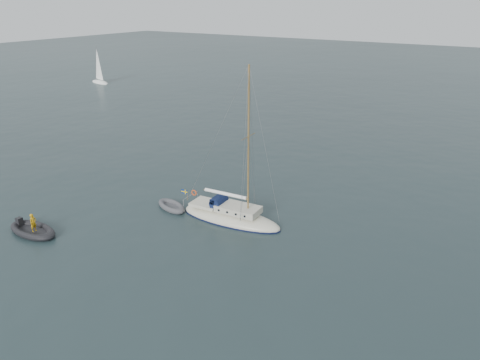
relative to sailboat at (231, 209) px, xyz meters
The scene contains 5 objects.
ground 3.44m from the sailboat, 35.52° to the right, with size 300.00×300.00×0.00m, color black.
sailboat is the anchor object (origin of this frame).
dinghy 5.22m from the sailboat, behind, with size 3.09×1.40×0.44m.
rib 14.17m from the sailboat, 139.15° to the right, with size 4.25×1.93×1.57m.
distant_yacht_a 64.89m from the sailboat, 146.58° to the left, with size 5.46×2.91×7.24m.
Camera 1 is at (14.82, -24.20, 15.66)m, focal length 35.00 mm.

